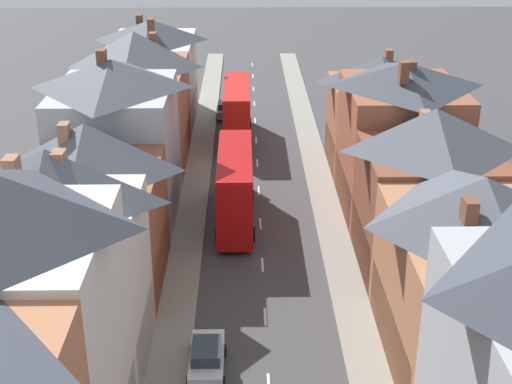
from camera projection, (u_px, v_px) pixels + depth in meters
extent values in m
cube|color=gray|center=(192.00, 211.00, 53.53)|extent=(2.20, 104.00, 0.14)
cube|color=gray|center=(327.00, 210.00, 53.69)|extent=(2.20, 104.00, 0.14)
cube|color=silver|center=(265.00, 317.00, 40.84)|extent=(0.14, 1.80, 0.01)
cube|color=silver|center=(262.00, 265.00, 46.33)|extent=(0.14, 1.80, 0.01)
cube|color=silver|center=(260.00, 224.00, 51.81)|extent=(0.14, 1.80, 0.01)
cube|color=silver|center=(259.00, 190.00, 57.30)|extent=(0.14, 1.80, 0.01)
cube|color=silver|center=(257.00, 163.00, 62.78)|extent=(0.14, 1.80, 0.01)
cube|color=silver|center=(256.00, 140.00, 68.26)|extent=(0.14, 1.80, 0.01)
cube|color=silver|center=(255.00, 120.00, 73.75)|extent=(0.14, 1.80, 0.01)
cube|color=silver|center=(254.00, 104.00, 79.23)|extent=(0.14, 1.80, 0.01)
cube|color=silver|center=(253.00, 89.00, 84.72)|extent=(0.14, 1.80, 0.01)
cube|color=silver|center=(253.00, 76.00, 90.20)|extent=(0.14, 1.80, 0.01)
cube|color=silver|center=(252.00, 65.00, 95.69)|extent=(0.14, 1.80, 0.01)
cube|color=silver|center=(13.00, 363.00, 27.72)|extent=(8.00, 8.15, 11.56)
cube|color=silver|center=(62.00, 287.00, 35.15)|extent=(8.00, 7.00, 9.12)
cube|color=maroon|center=(145.00, 336.00, 36.41)|extent=(0.12, 6.44, 3.20)
pyramid|color=#565B66|center=(47.00, 177.00, 32.75)|extent=(8.00, 7.00, 2.72)
cube|color=#99664C|center=(12.00, 174.00, 31.05)|extent=(0.60, 0.90, 1.55)
cube|color=#99664C|center=(59.00, 163.00, 32.66)|extent=(0.60, 0.90, 1.18)
cube|color=#935138|center=(94.00, 228.00, 42.83)|extent=(8.00, 9.08, 7.47)
cube|color=maroon|center=(162.00, 259.00, 43.76)|extent=(0.12, 8.36, 3.20)
pyramid|color=#565B66|center=(86.00, 148.00, 40.73)|extent=(8.00, 9.08, 2.90)
cube|color=#99664C|center=(66.00, 139.00, 40.35)|extent=(0.60, 0.90, 1.18)
cube|color=#99664C|center=(65.00, 137.00, 40.08)|extent=(0.60, 0.90, 1.58)
cube|color=#ADB2B7|center=(118.00, 154.00, 51.03)|extent=(8.00, 9.91, 9.85)
cube|color=olive|center=(175.00, 196.00, 52.44)|extent=(0.12, 9.11, 3.20)
pyramid|color=#474C56|center=(111.00, 73.00, 48.64)|extent=(8.00, 9.91, 1.93)
cube|color=brown|center=(102.00, 61.00, 48.51)|extent=(0.60, 0.90, 1.58)
cube|color=#A36042|center=(139.00, 116.00, 61.27)|extent=(8.00, 11.91, 8.52)
cube|color=olive|center=(186.00, 145.00, 62.41)|extent=(0.12, 10.96, 3.20)
pyramid|color=#565B66|center=(134.00, 50.00, 58.94)|extent=(8.00, 11.91, 2.99)
cube|color=brown|center=(153.00, 39.00, 59.79)|extent=(0.60, 0.90, 1.17)
cube|color=beige|center=(154.00, 81.00, 71.96)|extent=(8.00, 11.43, 8.41)
cube|color=#1E5133|center=(194.00, 106.00, 73.08)|extent=(0.12, 10.51, 3.20)
pyramid|color=#383D47|center=(151.00, 30.00, 69.86)|extent=(8.00, 11.43, 1.94)
cube|color=brown|center=(151.00, 27.00, 66.99)|extent=(0.60, 0.90, 1.56)
cube|color=brown|center=(139.00, 20.00, 71.26)|extent=(0.60, 0.90, 1.14)
cube|color=#B2704C|center=(470.00, 295.00, 35.80)|extent=(8.00, 11.08, 7.68)
cube|color=olive|center=(389.00, 333.00, 36.64)|extent=(0.12, 10.19, 3.20)
pyramid|color=#474C56|center=(484.00, 203.00, 33.72)|extent=(8.00, 11.08, 2.59)
cube|color=brown|center=(469.00, 211.00, 31.70)|extent=(0.60, 0.90, 1.05)
cube|color=brown|center=(426.00, 211.00, 44.47)|extent=(8.00, 8.04, 8.00)
cube|color=#1E5133|center=(361.00, 245.00, 45.38)|extent=(0.12, 7.40, 3.20)
pyramid|color=#565B66|center=(435.00, 130.00, 42.31)|extent=(8.00, 8.04, 2.68)
cube|color=#99664C|center=(425.00, 119.00, 42.61)|extent=(0.60, 0.90, 1.00)
cube|color=#935138|center=(399.00, 149.00, 52.18)|extent=(8.00, 9.55, 9.63)
cube|color=#1E5133|center=(343.00, 190.00, 53.42)|extent=(0.12, 8.78, 3.20)
pyramid|color=#383D47|center=(405.00, 74.00, 49.89)|extent=(8.00, 9.55, 1.67)
cube|color=brown|center=(411.00, 68.00, 49.14)|extent=(0.60, 0.90, 1.07)
cube|color=brown|center=(404.00, 72.00, 47.42)|extent=(0.60, 0.90, 1.47)
cube|color=#A36042|center=(378.00, 126.00, 60.41)|extent=(8.00, 7.53, 7.55)
cube|color=navy|center=(330.00, 150.00, 61.23)|extent=(0.12, 6.93, 3.20)
pyramid|color=#474C56|center=(382.00, 69.00, 58.44)|extent=(8.00, 7.53, 2.16)
cube|color=brown|center=(388.00, 59.00, 58.46)|extent=(0.60, 0.90, 1.57)
cube|color=red|center=(237.00, 123.00, 67.90)|extent=(2.44, 10.80, 2.50)
cube|color=red|center=(237.00, 98.00, 66.93)|extent=(2.44, 10.58, 2.30)
cube|color=red|center=(237.00, 86.00, 66.44)|extent=(2.39, 10.37, 0.10)
cube|color=#28333D|center=(238.00, 104.00, 72.71)|extent=(2.20, 0.10, 1.20)
cube|color=#28333D|center=(237.00, 82.00, 71.78)|extent=(2.20, 0.10, 1.10)
cube|color=#28333D|center=(225.00, 120.00, 67.78)|extent=(0.06, 9.18, 0.90)
cube|color=#28333D|center=(224.00, 97.00, 66.87)|extent=(0.06, 9.18, 0.90)
cube|color=yellow|center=(237.00, 74.00, 71.45)|extent=(1.34, 0.08, 0.32)
cylinder|color=black|center=(225.00, 123.00, 71.41)|extent=(0.30, 1.00, 1.00)
cylinder|color=black|center=(250.00, 123.00, 71.45)|extent=(0.30, 1.00, 1.00)
cylinder|color=black|center=(224.00, 145.00, 65.63)|extent=(0.30, 1.00, 1.00)
cylinder|color=black|center=(250.00, 145.00, 65.67)|extent=(0.30, 1.00, 1.00)
cube|color=#B70F0F|center=(235.00, 201.00, 51.47)|extent=(2.44, 10.80, 2.50)
cube|color=#B70F0F|center=(235.00, 170.00, 50.50)|extent=(2.44, 10.58, 2.30)
cube|color=#B70F0F|center=(235.00, 154.00, 50.01)|extent=(2.39, 10.37, 0.10)
cube|color=#28333D|center=(236.00, 171.00, 56.28)|extent=(2.20, 0.10, 1.20)
cube|color=#28333D|center=(236.00, 143.00, 55.35)|extent=(2.20, 0.10, 1.10)
cube|color=#28333D|center=(219.00, 198.00, 51.35)|extent=(0.06, 9.18, 0.90)
cube|color=#28333D|center=(218.00, 169.00, 50.44)|extent=(0.06, 9.18, 0.90)
cube|color=yellow|center=(236.00, 133.00, 55.03)|extent=(1.34, 0.08, 0.32)
cylinder|color=black|center=(220.00, 197.00, 54.98)|extent=(0.30, 1.00, 1.00)
cylinder|color=black|center=(252.00, 196.00, 55.02)|extent=(0.30, 1.00, 1.00)
cylinder|color=black|center=(218.00, 234.00, 49.20)|extent=(0.30, 1.00, 1.00)
cylinder|color=black|center=(253.00, 234.00, 49.24)|extent=(0.30, 1.00, 1.00)
cube|color=gray|center=(225.00, 111.00, 74.59)|extent=(1.70, 4.08, 0.76)
cube|color=#28333D|center=(225.00, 105.00, 74.13)|extent=(1.46, 2.04, 0.60)
cylinder|color=black|center=(218.00, 110.00, 75.88)|extent=(0.20, 0.62, 0.62)
cylinder|color=black|center=(234.00, 110.00, 75.91)|extent=(0.20, 0.62, 0.62)
cylinder|color=black|center=(217.00, 118.00, 73.57)|extent=(0.20, 0.62, 0.62)
cylinder|color=black|center=(233.00, 118.00, 73.60)|extent=(0.20, 0.62, 0.62)
cube|color=silver|center=(207.00, 360.00, 36.09)|extent=(1.70, 4.16, 0.78)
cube|color=#28333D|center=(206.00, 351.00, 35.62)|extent=(1.46, 2.08, 0.60)
cylinder|color=black|center=(192.00, 351.00, 37.41)|extent=(0.20, 0.62, 0.62)
cylinder|color=black|center=(224.00, 350.00, 37.44)|extent=(0.20, 0.62, 0.62)
cylinder|color=black|center=(189.00, 382.00, 35.06)|extent=(0.20, 0.62, 0.62)
cylinder|color=black|center=(223.00, 382.00, 35.09)|extent=(0.20, 0.62, 0.62)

